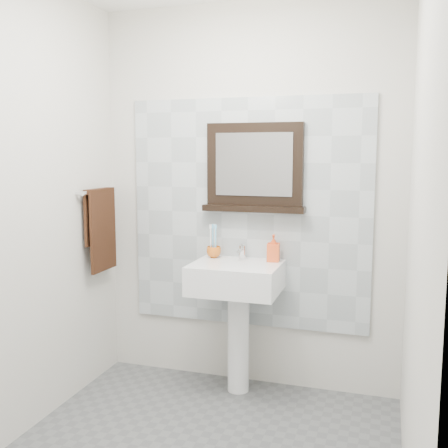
# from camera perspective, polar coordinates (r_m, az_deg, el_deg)

# --- Properties ---
(back_wall) EXTENTS (2.00, 0.01, 2.50)m
(back_wall) POSITION_cam_1_polar(r_m,az_deg,el_deg) (3.45, 2.65, 2.81)
(back_wall) COLOR beige
(back_wall) RESTS_ON ground
(front_wall) EXTENTS (2.00, 0.01, 2.50)m
(front_wall) POSITION_cam_1_polar(r_m,az_deg,el_deg) (1.46, -20.27, -4.31)
(front_wall) COLOR beige
(front_wall) RESTS_ON ground
(left_wall) EXTENTS (0.01, 2.20, 2.50)m
(left_wall) POSITION_cam_1_polar(r_m,az_deg,el_deg) (2.93, -22.63, 1.37)
(left_wall) COLOR beige
(left_wall) RESTS_ON ground
(right_wall) EXTENTS (0.01, 2.20, 2.50)m
(right_wall) POSITION_cam_1_polar(r_m,az_deg,el_deg) (2.24, 20.40, -0.26)
(right_wall) COLOR beige
(right_wall) RESTS_ON ground
(splashback) EXTENTS (1.60, 0.02, 1.50)m
(splashback) POSITION_cam_1_polar(r_m,az_deg,el_deg) (3.45, 2.59, 1.13)
(splashback) COLOR #A7B1B5
(splashback) RESTS_ON back_wall
(pedestal_sink) EXTENTS (0.55, 0.44, 0.96)m
(pedestal_sink) POSITION_cam_1_polar(r_m,az_deg,el_deg) (3.34, 1.37, -7.37)
(pedestal_sink) COLOR white
(pedestal_sink) RESTS_ON ground
(toothbrush_cup) EXTENTS (0.10, 0.10, 0.07)m
(toothbrush_cup) POSITION_cam_1_polar(r_m,az_deg,el_deg) (3.46, -1.12, -3.06)
(toothbrush_cup) COLOR #D16218
(toothbrush_cup) RESTS_ON pedestal_sink
(toothbrushes) EXTENTS (0.05, 0.04, 0.21)m
(toothbrushes) POSITION_cam_1_polar(r_m,az_deg,el_deg) (3.45, -1.16, -1.64)
(toothbrushes) COLOR white
(toothbrushes) RESTS_ON toothbrush_cup
(soap_dispenser) EXTENTS (0.09, 0.09, 0.17)m
(soap_dispenser) POSITION_cam_1_polar(r_m,az_deg,el_deg) (3.34, 5.41, -2.63)
(soap_dispenser) COLOR red
(soap_dispenser) RESTS_ON pedestal_sink
(framed_mirror) EXTENTS (0.67, 0.11, 0.57)m
(framed_mirror) POSITION_cam_1_polar(r_m,az_deg,el_deg) (3.39, 3.34, 5.92)
(framed_mirror) COLOR black
(framed_mirror) RESTS_ON back_wall
(towel_bar) EXTENTS (0.07, 0.40, 0.03)m
(towel_bar) POSITION_cam_1_polar(r_m,az_deg,el_deg) (3.56, -13.47, 3.46)
(towel_bar) COLOR silver
(towel_bar) RESTS_ON left_wall
(hand_towel) EXTENTS (0.06, 0.30, 0.55)m
(hand_towel) POSITION_cam_1_polar(r_m,az_deg,el_deg) (3.58, -13.27, 0.10)
(hand_towel) COLOR black
(hand_towel) RESTS_ON towel_bar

